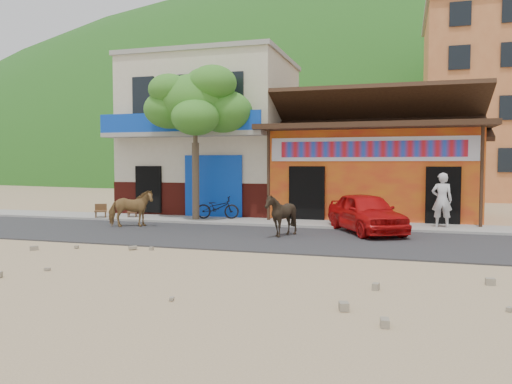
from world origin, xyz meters
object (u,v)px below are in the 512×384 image
tree (195,143)px  pedestrian (442,200)px  cow_tan (131,208)px  scooter (218,208)px  cow_dark (281,215)px  cafe_chair_left (132,207)px  cafe_chair_right (101,205)px  red_car (366,213)px

tree → pedestrian: bearing=1.0°
cow_tan → scooter: cow_tan is taller
cow_dark → cafe_chair_left: size_ratio=1.68×
scooter → cafe_chair_left: bearing=82.9°
cafe_chair_left → cafe_chair_right: size_ratio=0.80×
red_car → pedestrian: size_ratio=2.05×
cow_tan → cafe_chair_left: (-1.33, 2.35, -0.18)m
cow_tan → cafe_chair_right: 3.08m
cow_tan → pedestrian: (10.62, 2.45, 0.36)m
red_car → cow_tan: bearing=158.7°
tree → cow_tan: 3.67m
red_car → cafe_chair_right: red_car is taller
cow_dark → pedestrian: pedestrian is taller
cafe_chair_left → tree: bearing=-22.7°
red_car → scooter: (-5.89, 1.73, -0.13)m
tree → cow_dark: size_ratio=4.45×
tree → red_car: size_ratio=1.56×
red_car → cafe_chair_left: 9.62m
tree → cafe_chair_right: 4.74m
cow_dark → cafe_chair_left: 7.72m
cow_tan → cafe_chair_left: size_ratio=1.95×
cow_tan → cafe_chair_left: 2.70m
red_car → pedestrian: 2.89m
scooter → cafe_chair_right: (-4.77, -0.86, 0.06)m
tree → cafe_chair_left: tree is taller
tree → scooter: tree is taller
cow_dark → red_car: cow_dark is taller
red_car → cafe_chair_right: (-10.66, 0.87, -0.07)m
red_car → cafe_chair_left: bearing=143.8°
cow_dark → cafe_chair_left: bearing=-140.0°
cow_dark → red_car: bearing=99.0°
scooter → cafe_chair_right: cafe_chair_right is taller
scooter → cafe_chair_right: 4.84m
cow_dark → cafe_chair_right: cow_dark is taller
pedestrian → cow_tan: bearing=11.1°
tree → cow_dark: (4.20, -3.08, -2.41)m
tree → scooter: 2.69m
tree → cow_dark: bearing=-36.2°
scooter → cafe_chair_left: 3.64m
scooter → cow_tan: bearing=127.1°
cafe_chair_right → scooter: bearing=-21.0°
red_car → tree: bearing=140.7°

